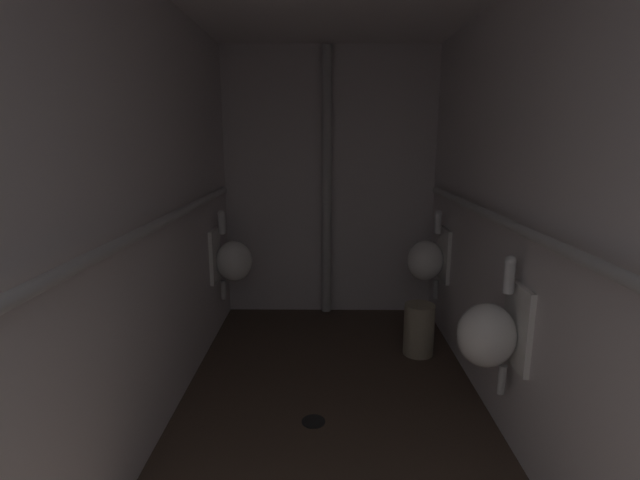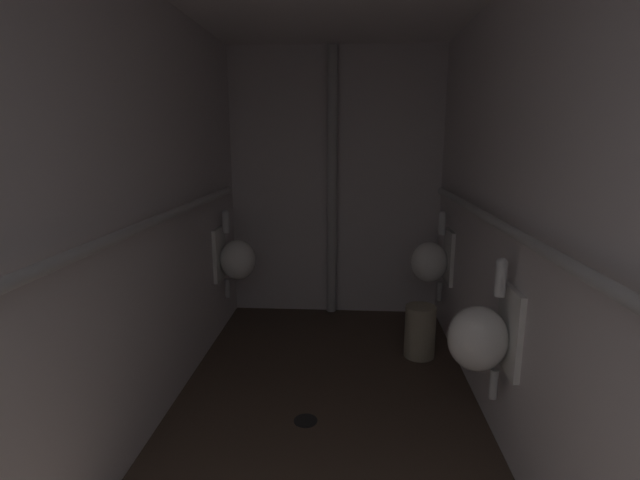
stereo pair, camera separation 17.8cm
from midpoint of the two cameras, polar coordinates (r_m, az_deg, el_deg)
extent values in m
cube|color=#47382D|center=(2.80, -0.49, -24.32)|extent=(2.04, 4.15, 0.08)
cube|color=silver|center=(2.50, -23.87, 1.74)|extent=(0.06, 4.15, 2.43)
cube|color=silver|center=(2.47, 23.13, 1.67)|extent=(0.06, 4.15, 2.43)
cube|color=silver|center=(4.30, -0.02, 6.86)|extent=(2.04, 0.06, 2.43)
ellipsoid|color=white|center=(3.91, -11.78, -2.54)|extent=(0.30, 0.26, 0.34)
cube|color=white|center=(3.93, -14.02, -1.81)|extent=(0.03, 0.30, 0.44)
cylinder|color=silver|center=(3.86, -13.29, 1.92)|extent=(0.06, 0.06, 0.16)
sphere|color=silver|center=(3.85, -13.35, 3.17)|extent=(0.06, 0.06, 0.06)
cylinder|color=#B2B2B2|center=(4.00, -13.03, -5.98)|extent=(0.04, 0.04, 0.16)
ellipsoid|color=white|center=(2.55, 17.86, -11.07)|extent=(0.30, 0.26, 0.34)
cube|color=white|center=(2.58, 21.27, -9.85)|extent=(0.03, 0.30, 0.44)
cylinder|color=silver|center=(2.48, 20.33, -4.35)|extent=(0.06, 0.06, 0.16)
sphere|color=silver|center=(2.46, 20.48, -2.45)|extent=(0.06, 0.06, 0.06)
cylinder|color=#B2B2B2|center=(2.69, 19.61, -15.85)|extent=(0.04, 0.04, 0.16)
ellipsoid|color=white|center=(3.92, 11.54, -2.48)|extent=(0.30, 0.26, 0.34)
cube|color=white|center=(3.94, 13.78, -1.77)|extent=(0.03, 0.30, 0.44)
cylinder|color=silver|center=(3.87, 13.04, 1.96)|extent=(0.06, 0.06, 0.16)
sphere|color=silver|center=(3.86, 13.10, 3.20)|extent=(0.06, 0.06, 0.06)
cylinder|color=#B2B2B2|center=(4.01, 12.79, -5.93)|extent=(0.04, 0.04, 0.16)
cylinder|color=#B2B2B2|center=(2.46, -22.04, 1.45)|extent=(0.05, 3.32, 0.05)
sphere|color=#B2B2B2|center=(4.03, -13.07, 5.99)|extent=(0.06, 0.06, 0.06)
cylinder|color=#B2B2B2|center=(2.47, 20.90, 1.57)|extent=(0.05, 3.30, 0.05)
sphere|color=#B2B2B2|center=(4.04, 12.89, 6.01)|extent=(0.06, 0.06, 0.06)
cylinder|color=#B2B2B2|center=(4.19, -0.41, 6.71)|extent=(0.09, 0.09, 2.38)
cylinder|color=black|center=(2.93, -2.68, -21.36)|extent=(0.14, 0.14, 0.01)
cylinder|color=#9E937A|center=(3.68, 10.69, -10.74)|extent=(0.23, 0.23, 0.40)
camera|label=1|loc=(0.09, -89.44, 0.12)|focal=26.00mm
camera|label=2|loc=(0.09, 90.56, -0.12)|focal=26.00mm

